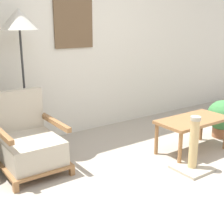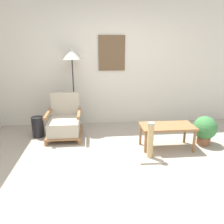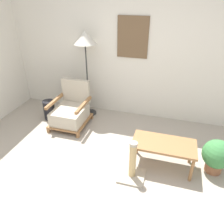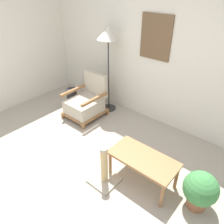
{
  "view_description": "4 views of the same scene",
  "coord_description": "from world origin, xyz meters",
  "px_view_note": "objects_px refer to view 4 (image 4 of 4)",
  "views": [
    {
      "loc": [
        -2.06,
        -1.61,
        1.52
      ],
      "look_at": [
        -0.11,
        1.14,
        0.55
      ],
      "focal_mm": 50.0,
      "sensor_mm": 36.0,
      "label": 1
    },
    {
      "loc": [
        -0.47,
        -2.6,
        1.66
      ],
      "look_at": [
        -0.11,
        1.14,
        0.55
      ],
      "focal_mm": 35.0,
      "sensor_mm": 36.0,
      "label": 2
    },
    {
      "loc": [
        0.77,
        -1.84,
        2.31
      ],
      "look_at": [
        -0.11,
        1.14,
        0.55
      ],
      "focal_mm": 35.0,
      "sensor_mm": 36.0,
      "label": 3
    },
    {
      "loc": [
        1.81,
        -1.11,
        2.39
      ],
      "look_at": [
        -0.11,
        1.14,
        0.55
      ],
      "focal_mm": 35.0,
      "sensor_mm": 36.0,
      "label": 4
    }
  ],
  "objects_px": {
    "coffee_table": "(143,161)",
    "vase": "(72,97)",
    "armchair": "(86,103)",
    "floor_lamp": "(108,38)",
    "potted_plant": "(200,190)",
    "scratching_post": "(104,171)"
  },
  "relations": [
    {
      "from": "potted_plant",
      "to": "armchair",
      "type": "bearing_deg",
      "value": 167.29
    },
    {
      "from": "potted_plant",
      "to": "scratching_post",
      "type": "distance_m",
      "value": 1.19
    },
    {
      "from": "potted_plant",
      "to": "scratching_post",
      "type": "relative_size",
      "value": 0.86
    },
    {
      "from": "floor_lamp",
      "to": "vase",
      "type": "relative_size",
      "value": 4.25
    },
    {
      "from": "floor_lamp",
      "to": "potted_plant",
      "type": "xyz_separation_m",
      "value": [
        2.34,
        -1.05,
        -1.18
      ]
    },
    {
      "from": "floor_lamp",
      "to": "potted_plant",
      "type": "relative_size",
      "value": 3.26
    },
    {
      "from": "armchair",
      "to": "coffee_table",
      "type": "distance_m",
      "value": 1.9
    },
    {
      "from": "armchair",
      "to": "coffee_table",
      "type": "xyz_separation_m",
      "value": [
        1.77,
        -0.67,
        0.08
      ]
    },
    {
      "from": "coffee_table",
      "to": "scratching_post",
      "type": "height_order",
      "value": "scratching_post"
    },
    {
      "from": "vase",
      "to": "scratching_post",
      "type": "relative_size",
      "value": 0.66
    },
    {
      "from": "vase",
      "to": "potted_plant",
      "type": "distance_m",
      "value": 3.09
    },
    {
      "from": "coffee_table",
      "to": "armchair",
      "type": "bearing_deg",
      "value": 159.27
    },
    {
      "from": "armchair",
      "to": "vase",
      "type": "xyz_separation_m",
      "value": [
        -0.52,
        0.07,
        -0.09
      ]
    },
    {
      "from": "armchair",
      "to": "vase",
      "type": "distance_m",
      "value": 0.53
    },
    {
      "from": "coffee_table",
      "to": "vase",
      "type": "height_order",
      "value": "coffee_table"
    },
    {
      "from": "armchair",
      "to": "coffee_table",
      "type": "height_order",
      "value": "armchair"
    },
    {
      "from": "floor_lamp",
      "to": "scratching_post",
      "type": "height_order",
      "value": "floor_lamp"
    },
    {
      "from": "floor_lamp",
      "to": "coffee_table",
      "type": "xyz_separation_m",
      "value": [
        1.61,
        -1.16,
        -1.1
      ]
    },
    {
      "from": "coffee_table",
      "to": "vase",
      "type": "xyz_separation_m",
      "value": [
        -2.29,
        0.74,
        -0.17
      ]
    },
    {
      "from": "armchair",
      "to": "floor_lamp",
      "type": "distance_m",
      "value": 1.28
    },
    {
      "from": "armchair",
      "to": "vase",
      "type": "bearing_deg",
      "value": 172.15
    },
    {
      "from": "armchair",
      "to": "potted_plant",
      "type": "relative_size",
      "value": 1.59
    }
  ]
}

